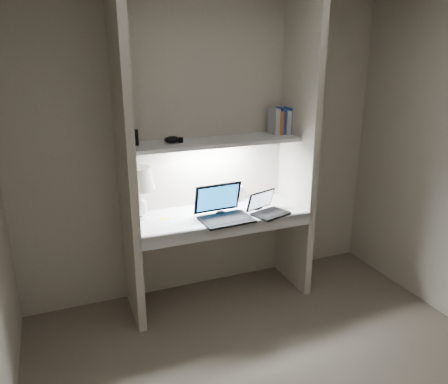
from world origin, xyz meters
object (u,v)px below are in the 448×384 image
book_row (282,121)px  table_lamp (137,185)px  laptop_netbook (267,209)px  speaker (238,194)px  laptop_main (223,211)px

book_row → table_lamp: bearing=-178.6°
laptop_netbook → speaker: (-0.10, 0.38, 0.03)m
laptop_main → speaker: 0.44m
laptop_netbook → book_row: book_row is taller
table_lamp → speaker: size_ratio=3.18×
table_lamp → laptop_netbook: 1.07m
laptop_main → book_row: bearing=18.6°
laptop_netbook → speaker: 0.39m
table_lamp → book_row: size_ratio=1.90×
table_lamp → laptop_main: 0.71m
table_lamp → book_row: 1.35m
speaker → book_row: book_row is taller
laptop_main → book_row: book_row is taller
table_lamp → book_row: book_row is taller
laptop_main → laptop_netbook: laptop_main is taller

